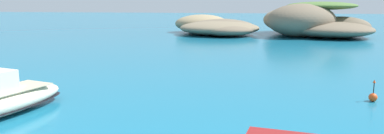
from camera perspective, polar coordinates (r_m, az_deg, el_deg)
The scene contains 3 objects.
islet_large at distance 75.60m, azimuth 18.36°, elevation 6.77°, with size 25.99×29.08×6.55m.
islet_small at distance 75.39m, azimuth 3.88°, elevation 6.36°, with size 20.95×24.48×3.81m.
channel_buoy at distance 27.06m, azimuth 26.53°, elevation -4.17°, with size 0.56×0.56×1.48m.
Camera 1 is at (3.42, -10.43, 6.57)m, focal length 33.99 mm.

